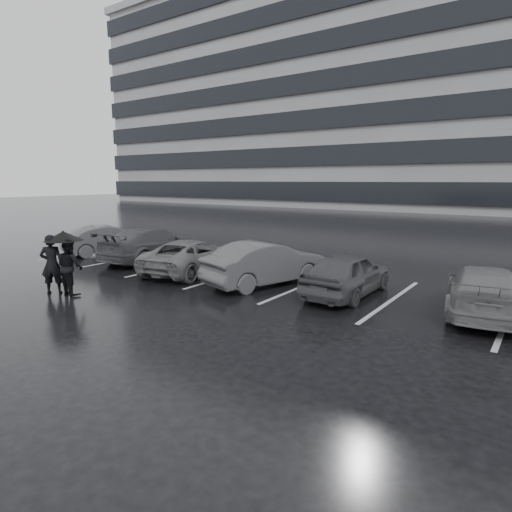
{
  "coord_description": "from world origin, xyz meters",
  "views": [
    {
      "loc": [
        6.96,
        -9.08,
        3.3
      ],
      "look_at": [
        -0.18,
        1.0,
        1.1
      ],
      "focal_mm": 30.0,
      "sensor_mm": 36.0,
      "label": 1
    }
  ],
  "objects_px": {
    "car_main": "(347,274)",
    "car_west_d": "(110,240)",
    "car_west_a": "(266,263)",
    "pedestrian_right": "(70,267)",
    "car_west_b": "(192,256)",
    "car_west_c": "(153,244)",
    "car_east": "(484,290)",
    "pedestrian_left": "(52,264)"
  },
  "relations": [
    {
      "from": "car_west_a",
      "to": "car_east",
      "type": "distance_m",
      "value": 6.18
    },
    {
      "from": "car_east",
      "to": "pedestrian_right",
      "type": "distance_m",
      "value": 11.22
    },
    {
      "from": "car_west_d",
      "to": "car_east",
      "type": "height_order",
      "value": "car_west_d"
    },
    {
      "from": "car_west_b",
      "to": "car_west_c",
      "type": "distance_m",
      "value": 3.02
    },
    {
      "from": "car_west_b",
      "to": "pedestrian_left",
      "type": "height_order",
      "value": "pedestrian_left"
    },
    {
      "from": "car_west_b",
      "to": "car_west_c",
      "type": "relative_size",
      "value": 0.9
    },
    {
      "from": "pedestrian_right",
      "to": "car_west_d",
      "type": "bearing_deg",
      "value": -40.59
    },
    {
      "from": "car_west_a",
      "to": "pedestrian_left",
      "type": "height_order",
      "value": "pedestrian_left"
    },
    {
      "from": "car_west_a",
      "to": "pedestrian_right",
      "type": "height_order",
      "value": "pedestrian_right"
    },
    {
      "from": "car_east",
      "to": "car_west_c",
      "type": "bearing_deg",
      "value": -9.86
    },
    {
      "from": "car_west_c",
      "to": "pedestrian_right",
      "type": "xyz_separation_m",
      "value": [
        2.15,
        -5.0,
        0.13
      ]
    },
    {
      "from": "car_main",
      "to": "car_west_d",
      "type": "relative_size",
      "value": 0.95
    },
    {
      "from": "car_main",
      "to": "car_west_c",
      "type": "relative_size",
      "value": 0.79
    },
    {
      "from": "car_main",
      "to": "car_west_d",
      "type": "bearing_deg",
      "value": -1.99
    },
    {
      "from": "car_main",
      "to": "pedestrian_left",
      "type": "xyz_separation_m",
      "value": [
        -7.14,
        -4.79,
        0.24
      ]
    },
    {
      "from": "car_main",
      "to": "pedestrian_right",
      "type": "bearing_deg",
      "value": 34.64
    },
    {
      "from": "car_east",
      "to": "pedestrian_left",
      "type": "xyz_separation_m",
      "value": [
        -10.64,
        -5.11,
        0.27
      ]
    },
    {
      "from": "car_west_b",
      "to": "car_east",
      "type": "distance_m",
      "value": 9.35
    },
    {
      "from": "car_west_b",
      "to": "car_west_c",
      "type": "height_order",
      "value": "car_west_c"
    },
    {
      "from": "car_west_a",
      "to": "pedestrian_right",
      "type": "bearing_deg",
      "value": 64.34
    },
    {
      "from": "car_west_c",
      "to": "pedestrian_left",
      "type": "bearing_deg",
      "value": 103.86
    },
    {
      "from": "car_west_c",
      "to": "pedestrian_left",
      "type": "distance_m",
      "value": 5.48
    },
    {
      "from": "car_west_b",
      "to": "car_west_a",
      "type": "bearing_deg",
      "value": 170.39
    },
    {
      "from": "car_west_c",
      "to": "car_main",
      "type": "bearing_deg",
      "value": 173.81
    },
    {
      "from": "pedestrian_right",
      "to": "pedestrian_left",
      "type": "bearing_deg",
      "value": 27.58
    },
    {
      "from": "car_west_b",
      "to": "pedestrian_left",
      "type": "relative_size",
      "value": 2.46
    },
    {
      "from": "car_main",
      "to": "pedestrian_left",
      "type": "distance_m",
      "value": 8.6
    },
    {
      "from": "car_west_c",
      "to": "pedestrian_right",
      "type": "relative_size",
      "value": 2.9
    },
    {
      "from": "car_west_a",
      "to": "car_west_d",
      "type": "relative_size",
      "value": 1.06
    },
    {
      "from": "car_west_a",
      "to": "pedestrian_left",
      "type": "bearing_deg",
      "value": 62.18
    },
    {
      "from": "pedestrian_right",
      "to": "car_west_b",
      "type": "bearing_deg",
      "value": -95.95
    },
    {
      "from": "car_west_b",
      "to": "car_west_c",
      "type": "bearing_deg",
      "value": -25.4
    },
    {
      "from": "car_west_a",
      "to": "pedestrian_right",
      "type": "relative_size",
      "value": 2.55
    },
    {
      "from": "car_east",
      "to": "car_west_b",
      "type": "bearing_deg",
      "value": -5.39
    },
    {
      "from": "car_west_c",
      "to": "car_west_d",
      "type": "distance_m",
      "value": 2.83
    },
    {
      "from": "car_east",
      "to": "car_west_d",
      "type": "bearing_deg",
      "value": -9.64
    },
    {
      "from": "car_west_c",
      "to": "pedestrian_right",
      "type": "bearing_deg",
      "value": 109.98
    },
    {
      "from": "car_west_d",
      "to": "car_west_b",
      "type": "bearing_deg",
      "value": -168.09
    },
    {
      "from": "car_west_d",
      "to": "pedestrian_right",
      "type": "distance_m",
      "value": 7.04
    },
    {
      "from": "car_main",
      "to": "car_east",
      "type": "relative_size",
      "value": 0.9
    },
    {
      "from": "car_east",
      "to": "car_main",
      "type": "bearing_deg",
      "value": -4.04
    },
    {
      "from": "car_west_d",
      "to": "car_east",
      "type": "xyz_separation_m",
      "value": [
        15.08,
        -0.09,
        -0.05
      ]
    }
  ]
}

